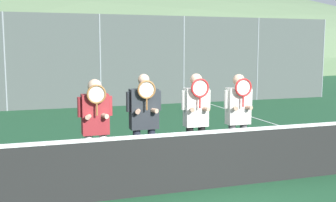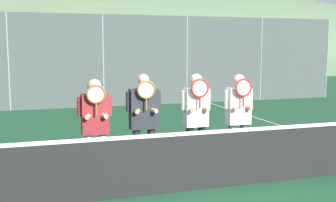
% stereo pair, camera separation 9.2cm
% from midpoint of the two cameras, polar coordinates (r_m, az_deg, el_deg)
% --- Properties ---
extents(ground_plane, '(120.00, 120.00, 0.00)m').
position_cam_midpoint_polar(ground_plane, '(6.85, 4.43, -11.84)').
color(ground_plane, '#1E4C2D').
extents(hill_distant, '(109.00, 60.56, 21.19)m').
position_cam_midpoint_polar(hill_distant, '(55.63, -15.82, 4.72)').
color(hill_distant, '#5B7551').
rests_on(hill_distant, ground_plane).
extents(clubhouse_building, '(17.95, 5.50, 3.31)m').
position_cam_midpoint_polar(clubhouse_building, '(23.56, -12.65, 5.75)').
color(clubhouse_building, '#9EA3A8').
rests_on(clubhouse_building, ground_plane).
extents(fence_back, '(20.11, 0.06, 3.46)m').
position_cam_midpoint_polar(fence_back, '(16.02, -9.34, 5.38)').
color(fence_back, gray).
rests_on(fence_back, ground_plane).
extents(tennis_net, '(11.38, 0.09, 1.05)m').
position_cam_midpoint_polar(tennis_net, '(6.71, 4.47, -7.88)').
color(tennis_net, gray).
rests_on(tennis_net, ground_plane).
extents(court_line_right_sideline, '(0.05, 16.00, 0.01)m').
position_cam_midpoint_polar(court_line_right_sideline, '(11.44, 18.33, -4.36)').
color(court_line_right_sideline, white).
rests_on(court_line_right_sideline, ground_plane).
extents(player_leftmost, '(0.57, 0.34, 1.74)m').
position_cam_midpoint_polar(player_leftmost, '(6.95, -10.18, -2.78)').
color(player_leftmost, white).
rests_on(player_leftmost, ground_plane).
extents(player_center_left, '(0.61, 0.34, 1.80)m').
position_cam_midpoint_polar(player_center_left, '(7.16, -3.63, -2.21)').
color(player_center_left, '#232838').
rests_on(player_center_left, ground_plane).
extents(player_center_right, '(0.54, 0.34, 1.79)m').
position_cam_midpoint_polar(player_center_right, '(7.41, 3.46, -1.92)').
color(player_center_right, black).
rests_on(player_center_right, ground_plane).
extents(player_rightmost, '(0.56, 0.34, 1.76)m').
position_cam_midpoint_polar(player_rightmost, '(7.79, 9.17, -1.61)').
color(player_rightmost, '#56565B').
rests_on(player_rightmost, ground_plane).
extents(car_left_of_center, '(4.16, 2.03, 1.73)m').
position_cam_midpoint_polar(car_left_of_center, '(19.16, -13.00, 3.06)').
color(car_left_of_center, silver).
rests_on(car_left_of_center, ground_plane).
extents(car_center, '(4.03, 2.01, 1.68)m').
position_cam_midpoint_polar(car_center, '(20.03, 0.36, 3.37)').
color(car_center, navy).
rests_on(car_center, ground_plane).
extents(car_right_of_center, '(4.19, 2.05, 1.83)m').
position_cam_midpoint_polar(car_right_of_center, '(21.79, 12.24, 3.69)').
color(car_right_of_center, silver).
rests_on(car_right_of_center, ground_plane).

